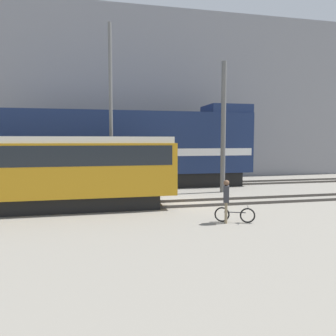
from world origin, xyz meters
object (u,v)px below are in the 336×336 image
(freight_locomotive, at_px, (131,148))
(utility_pole_left, at_px, (111,111))
(utility_pole_center, at_px, (223,128))
(streetcar, at_px, (34,169))
(person, at_px, (226,197))
(bicycle, at_px, (235,215))

(freight_locomotive, xyz_separation_m, utility_pole_left, (-1.48, -3.41, 2.23))
(utility_pole_left, height_order, utility_pole_center, utility_pole_left)
(streetcar, xyz_separation_m, utility_pole_center, (10.55, 3.41, 2.08))
(utility_pole_left, bearing_deg, utility_pole_center, 0.00)
(freight_locomotive, height_order, streetcar, freight_locomotive)
(freight_locomotive, distance_m, streetcar, 8.56)
(person, bearing_deg, utility_pole_left, 119.16)
(bicycle, distance_m, utility_pole_left, 9.77)
(streetcar, bearing_deg, person, -26.95)
(utility_pole_left, bearing_deg, streetcar, -136.97)
(utility_pole_left, bearing_deg, bicycle, -58.70)
(streetcar, height_order, bicycle, streetcar)
(bicycle, xyz_separation_m, person, (-0.37, 0.00, 0.73))
(streetcar, height_order, utility_pole_left, utility_pole_left)
(utility_pole_left, relative_size, utility_pole_center, 1.22)
(bicycle, relative_size, person, 0.88)
(freight_locomotive, height_order, utility_pole_center, utility_pole_center)
(freight_locomotive, bearing_deg, utility_pole_center, -32.12)
(streetcar, relative_size, utility_pole_center, 1.59)
(person, distance_m, utility_pole_center, 8.42)
(freight_locomotive, bearing_deg, bicycle, -74.47)
(freight_locomotive, bearing_deg, utility_pole_left, -113.47)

